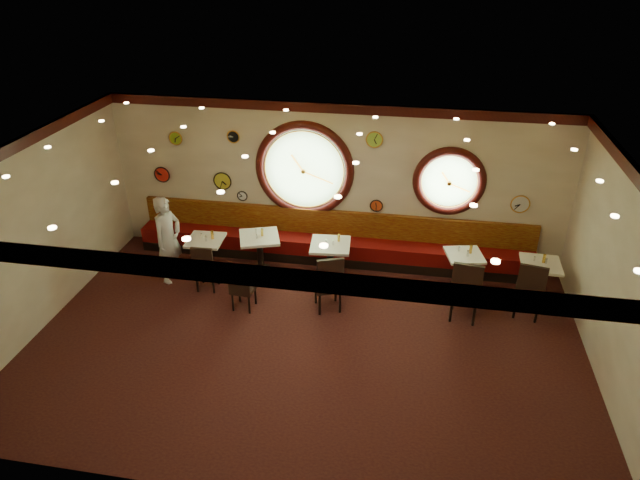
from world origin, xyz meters
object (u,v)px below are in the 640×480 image
Objects in this scene: chair_a at (205,265)px; condiment_a_pepper at (206,238)px; condiment_b_bottle at (262,232)px; condiment_e_salt at (535,259)px; table_b at (260,250)px; chair_c at (329,280)px; condiment_d_bottle at (471,249)px; chair_e at (530,287)px; condiment_d_salt at (459,249)px; waiter at (168,240)px; condiment_a_salt at (202,235)px; condiment_b_pepper at (257,236)px; condiment_d_pepper at (468,254)px; table_e at (538,276)px; table_a at (207,251)px; condiment_c_bottle at (339,238)px; condiment_e_pepper at (546,261)px; table_c at (330,258)px; condiment_a_bottle at (212,235)px; chair_b at (241,284)px; condiment_b_salt at (256,231)px; condiment_c_pepper at (333,243)px; table_d at (463,266)px; condiment_c_salt at (326,242)px; chair_d at (466,287)px; condiment_e_bottle at (544,259)px.

condiment_a_pepper is at bearing 104.11° from chair_a.
condiment_b_bottle is 1.74× the size of condiment_e_salt.
chair_c is (1.53, -1.05, 0.13)m from table_b.
condiment_d_bottle is (2.45, 1.26, 0.17)m from chair_c.
chair_e reaches higher than condiment_e_salt.
waiter is at bearing -171.95° from condiment_d_salt.
chair_a is 0.79m from condiment_a_salt.
condiment_b_pepper is 0.78× the size of condiment_d_pepper.
table_e is 6.63× the size of condiment_d_pepper.
condiment_c_bottle is at bearing 5.35° from table_a.
condiment_e_pepper is (0.33, 0.65, 0.18)m from chair_e.
table_c is 2.42m from condiment_d_salt.
chair_a is 6.79× the size of condiment_e_salt.
condiment_d_pepper is 0.14m from condiment_d_bottle.
condiment_a_bottle reaches higher than condiment_d_bottle.
table_a is 1.55m from chair_b.
condiment_b_salt is 0.53× the size of condiment_d_bottle.
condiment_a_salt is at bearing -173.63° from chair_e.
condiment_e_salt is at bearing 2.17° from condiment_c_pepper.
waiter reaches higher than table_d.
condiment_a_salt is 0.23m from condiment_a_bottle.
chair_b is at bearing -137.88° from condiment_c_bottle.
condiment_c_salt reaches higher than table_b.
condiment_b_bottle is at bearing -178.13° from table_d.
condiment_b_bottle reaches higher than table_e.
condiment_c_salt is at bearing 4.29° from condiment_a_pepper.
condiment_e_salt is 0.85× the size of condiment_e_pepper.
chair_b reaches higher than table_a.
condiment_a_pepper reaches higher than condiment_d_pepper.
condiment_b_pepper is 0.88m from condiment_a_bottle.
condiment_d_salt is (3.78, 0.25, 0.25)m from table_b.
waiter is at bearing -165.32° from condiment_b_pepper.
waiter reaches higher than table_b.
condiment_d_salt is at bearing 134.69° from table_d.
table_a is 1.09m from condiment_b_pepper.
condiment_e_salt is 0.05× the size of waiter.
condiment_b_salt is (-1.48, 0.16, 0.35)m from table_c.
condiment_d_bottle is at bearing 28.42° from table_d.
chair_a is 4.74m from condiment_d_salt.
chair_b is at bearing -88.24° from condiment_b_pepper.
chair_d is 5.06m from condiment_a_salt.
condiment_d_salt is at bearing 101.22° from chair_d.
condiment_b_bottle is (0.14, -0.08, 0.03)m from condiment_b_salt.
table_c is 0.35m from condiment_c_pepper.
condiment_d_salt is (-0.10, 0.10, 0.31)m from table_d.
condiment_e_bottle reaches higher than table_c.
condiment_a_bottle is at bearing 16.02° from table_a.
condiment_e_salt is (5.08, 1.35, 0.26)m from chair_b.
condiment_d_bottle is at bearing 3.86° from condiment_a_bottle.
chair_e reaches higher than condiment_c_pepper.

